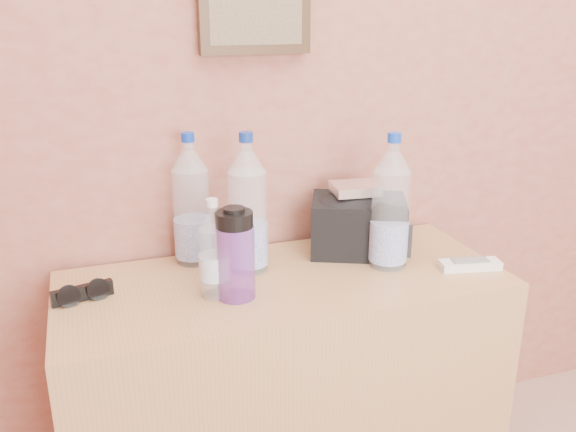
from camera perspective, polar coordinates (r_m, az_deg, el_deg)
The scene contains 11 objects.
picture_frame at distance 1.68m, azimuth -3.12°, elevation 19.14°, with size 0.30×0.03×0.25m, color #382311, non-canonical shape.
dresser at distance 1.78m, azimuth -0.31°, elevation -16.42°, with size 1.16×0.48×0.72m, color #9C764C.
pet_large_b at distance 1.67m, azimuth -9.02°, elevation 0.89°, with size 0.10×0.10×0.36m.
pet_large_c at distance 1.60m, azimuth -3.80°, elevation 0.49°, with size 0.10×0.10×0.37m.
pet_large_d at distance 1.64m, azimuth 9.55°, elevation 0.65°, with size 0.10×0.10×0.37m.
pet_small at distance 1.48m, azimuth -6.93°, elevation -3.55°, with size 0.07×0.07×0.25m.
nalgene_bottle at distance 1.46m, azimuth -4.96°, elevation -3.55°, with size 0.09×0.09×0.23m.
sunglasses at distance 1.56m, azimuth -18.69°, elevation -6.84°, with size 0.15×0.05×0.04m, color black, non-canonical shape.
ac_remote at distance 1.72m, azimuth 16.66°, elevation -4.40°, with size 0.16×0.05×0.02m, color silver.
toiletry_bag at distance 1.75m, azimuth 6.59°, elevation -0.57°, with size 0.26×0.19×0.18m, color black, non-canonical shape.
foil_packet at distance 1.71m, azimuth 6.32°, elevation 2.58°, with size 0.13×0.10×0.03m, color white.
Camera 1 is at (-0.78, 0.36, 1.40)m, focal length 38.00 mm.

